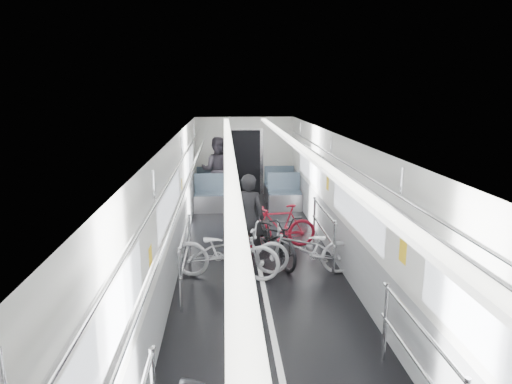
{
  "coord_description": "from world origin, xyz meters",
  "views": [
    {
      "loc": [
        -0.61,
        -6.95,
        3.22
      ],
      "look_at": [
        0.0,
        1.86,
        1.22
      ],
      "focal_mm": 32.0,
      "sensor_mm": 36.0,
      "label": 1
    }
  ],
  "objects_px": {
    "bike_right_far": "(280,227)",
    "person_standing": "(249,217)",
    "bike_left_far": "(226,251)",
    "person_seated": "(217,170)",
    "bike_right_mid": "(305,249)",
    "bike_aisle": "(274,236)"
  },
  "relations": [
    {
      "from": "bike_right_far",
      "to": "person_standing",
      "type": "height_order",
      "value": "person_standing"
    },
    {
      "from": "bike_left_far",
      "to": "bike_right_far",
      "type": "distance_m",
      "value": 1.86
    },
    {
      "from": "bike_right_far",
      "to": "person_seated",
      "type": "relative_size",
      "value": 0.8
    },
    {
      "from": "bike_right_mid",
      "to": "bike_right_far",
      "type": "height_order",
      "value": "bike_right_mid"
    },
    {
      "from": "bike_aisle",
      "to": "person_seated",
      "type": "xyz_separation_m",
      "value": [
        -1.14,
        4.75,
        0.47
      ]
    },
    {
      "from": "person_standing",
      "to": "bike_left_far",
      "type": "bearing_deg",
      "value": 82.73
    },
    {
      "from": "bike_right_mid",
      "to": "person_seated",
      "type": "bearing_deg",
      "value": -161.56
    },
    {
      "from": "bike_right_mid",
      "to": "bike_left_far",
      "type": "bearing_deg",
      "value": -84.26
    },
    {
      "from": "person_seated",
      "to": "bike_left_far",
      "type": "bearing_deg",
      "value": 99.13
    },
    {
      "from": "bike_left_far",
      "to": "bike_right_mid",
      "type": "distance_m",
      "value": 1.4
    },
    {
      "from": "bike_right_mid",
      "to": "person_standing",
      "type": "relative_size",
      "value": 1.06
    },
    {
      "from": "bike_right_far",
      "to": "person_standing",
      "type": "relative_size",
      "value": 0.91
    },
    {
      "from": "person_seated",
      "to": "bike_right_far",
      "type": "bearing_deg",
      "value": 115.12
    },
    {
      "from": "bike_left_far",
      "to": "person_seated",
      "type": "distance_m",
      "value": 5.56
    },
    {
      "from": "bike_right_far",
      "to": "bike_aisle",
      "type": "height_order",
      "value": "bike_aisle"
    },
    {
      "from": "bike_right_mid",
      "to": "bike_aisle",
      "type": "relative_size",
      "value": 0.96
    },
    {
      "from": "bike_right_mid",
      "to": "person_standing",
      "type": "xyz_separation_m",
      "value": [
        -0.96,
        0.8,
        0.37
      ]
    },
    {
      "from": "person_standing",
      "to": "person_seated",
      "type": "relative_size",
      "value": 0.89
    },
    {
      "from": "bike_left_far",
      "to": "person_standing",
      "type": "xyz_separation_m",
      "value": [
        0.44,
        0.89,
        0.35
      ]
    },
    {
      "from": "bike_aisle",
      "to": "bike_right_mid",
      "type": "bearing_deg",
      "value": -74.4
    },
    {
      "from": "bike_right_far",
      "to": "person_seated",
      "type": "bearing_deg",
      "value": -169.3
    },
    {
      "from": "bike_right_mid",
      "to": "bike_right_far",
      "type": "bearing_deg",
      "value": -166.68
    }
  ]
}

